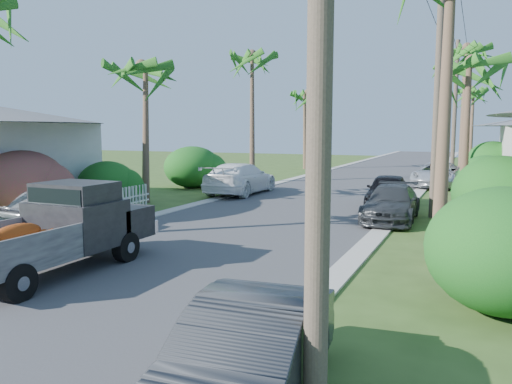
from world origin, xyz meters
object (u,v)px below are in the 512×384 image
at_px(palm_l_c, 252,55).
at_px(palm_r_d, 474,90).
at_px(parked_car_rn, 247,360).
at_px(parked_car_rd, 438,175).
at_px(parked_car_lf, 240,179).
at_px(palm_r_c, 467,49).
at_px(palm_l_d, 305,93).
at_px(palm_l_b, 144,66).
at_px(parked_car_rf, 388,191).
at_px(parked_car_ln, 67,208).
at_px(palm_r_b, 469,63).
at_px(utility_pole_c, 455,110).
at_px(pickup_truck, 68,227).
at_px(utility_pole_d, 462,116).
at_px(parked_car_rm, 391,204).
at_px(utility_pole_b, 437,95).

relative_size(palm_l_c, palm_r_d, 1.15).
relative_size(parked_car_rn, palm_l_c, 0.44).
distance_m(parked_car_rd, parked_car_lf, 11.94).
bearing_deg(palm_r_c, palm_l_d, 147.79).
relative_size(palm_l_b, palm_r_c, 0.79).
xyz_separation_m(parked_car_rn, parked_car_rf, (-1.15, 16.90, 0.04)).
bearing_deg(parked_car_ln, parked_car_rd, -114.40).
relative_size(parked_car_ln, palm_r_b, 0.65).
relative_size(palm_l_c, utility_pole_c, 1.02).
height_order(parked_car_lf, palm_r_d, palm_r_d).
bearing_deg(pickup_truck, utility_pole_c, 74.18).
distance_m(palm_r_b, palm_r_c, 11.22).
xyz_separation_m(palm_l_c, utility_pole_c, (11.60, 6.00, -3.31)).
relative_size(pickup_truck, palm_l_c, 0.56).
bearing_deg(parked_car_ln, utility_pole_c, -111.42).
relative_size(palm_l_b, palm_l_d, 0.96).
bearing_deg(palm_l_b, pickup_truck, -63.25).
height_order(parked_car_rf, utility_pole_c, utility_pole_c).
height_order(pickup_truck, utility_pole_c, utility_pole_c).
xyz_separation_m(palm_r_b, utility_pole_d, (-1.00, 28.00, -1.35)).
height_order(palm_l_d, utility_pole_d, utility_pole_d).
xyz_separation_m(palm_l_c, palm_r_c, (12.20, 4.00, 0.20)).
bearing_deg(pickup_truck, palm_r_c, 71.63).
distance_m(parked_car_rm, utility_pole_d, 31.67).
bearing_deg(palm_r_c, utility_pole_b, -92.64).
height_order(pickup_truck, parked_car_ln, pickup_truck).
xyz_separation_m(parked_car_ln, palm_r_b, (11.60, 9.77, 5.16)).
height_order(parked_car_lf, utility_pole_d, utility_pole_d).
distance_m(palm_r_c, utility_pole_b, 13.48).
relative_size(pickup_truck, utility_pole_b, 0.57).
relative_size(parked_car_rn, utility_pole_d, 0.45).
bearing_deg(parked_car_lf, palm_r_b, 171.34).
xyz_separation_m(pickup_truck, parked_car_lf, (-2.39, 14.42, -0.21)).
bearing_deg(palm_r_c, utility_pole_d, 92.02).
distance_m(palm_r_d, utility_pole_b, 27.10).
bearing_deg(utility_pole_d, palm_r_c, -87.98).
bearing_deg(pickup_truck, parked_car_rn, -30.93).
distance_m(palm_r_c, palm_r_d, 14.07).
height_order(parked_car_rf, utility_pole_b, utility_pole_b).
relative_size(utility_pole_b, utility_pole_c, 1.00).
distance_m(parked_car_ln, utility_pole_c, 25.40).
bearing_deg(utility_pole_d, palm_l_c, -118.92).
xyz_separation_m(palm_l_c, palm_r_b, (12.60, -7.00, -1.96)).
distance_m(palm_l_d, utility_pole_c, 13.63).
bearing_deg(utility_pole_c, palm_r_c, -73.30).
distance_m(pickup_truck, parked_car_rm, 11.35).
relative_size(palm_r_c, utility_pole_b, 1.04).
xyz_separation_m(palm_l_b, utility_pole_d, (12.40, 31.00, -1.55)).
relative_size(parked_car_rd, palm_r_d, 0.64).
height_order(palm_r_b, utility_pole_b, utility_pole_b).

